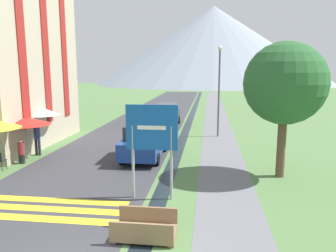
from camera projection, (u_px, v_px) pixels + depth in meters
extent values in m
plane|color=#517542|center=(173.00, 125.00, 26.86)|extent=(160.00, 160.00, 0.00)
cube|color=#38383D|center=(161.00, 110.00, 36.94)|extent=(6.40, 60.00, 0.01)
cube|color=slate|center=(215.00, 111.00, 36.19)|extent=(2.20, 60.00, 0.01)
cube|color=black|center=(194.00, 110.00, 36.48)|extent=(0.60, 60.00, 0.00)
cube|color=yellow|center=(32.00, 218.00, 10.13)|extent=(5.44, 0.44, 0.01)
cube|color=yellow|center=(43.00, 209.00, 10.82)|extent=(5.44, 0.44, 0.01)
cube|color=yellow|center=(53.00, 200.00, 11.50)|extent=(5.44, 0.44, 0.01)
cone|color=gray|center=(213.00, 45.00, 102.34)|extent=(72.53, 72.53, 23.68)
cube|color=maroon|center=(21.00, 42.00, 16.42)|extent=(0.06, 0.70, 8.82)
cube|color=maroon|center=(45.00, 46.00, 18.83)|extent=(0.06, 0.70, 8.82)
cube|color=maroon|center=(64.00, 48.00, 21.23)|extent=(0.06, 0.70, 8.82)
cylinder|color=#9E9EA3|center=(133.00, 162.00, 11.57)|extent=(0.10, 0.10, 2.63)
cylinder|color=#9E9EA3|center=(171.00, 163.00, 11.41)|extent=(0.10, 0.10, 2.63)
cube|color=#1451AD|center=(152.00, 127.00, 11.25)|extent=(1.81, 0.05, 1.58)
cube|color=white|center=(152.00, 128.00, 11.22)|extent=(1.00, 0.02, 0.14)
cube|color=#846647|center=(145.00, 232.00, 8.99)|extent=(1.70, 1.10, 0.12)
cube|color=#846647|center=(141.00, 231.00, 8.45)|extent=(1.70, 0.08, 0.45)
cube|color=#846647|center=(148.00, 214.00, 9.44)|extent=(1.70, 0.08, 0.45)
cube|color=#846647|center=(118.00, 234.00, 9.10)|extent=(0.16, 0.99, 0.08)
cube|color=#846647|center=(173.00, 237.00, 8.92)|extent=(0.16, 0.99, 0.08)
cube|color=navy|center=(145.00, 144.00, 17.03)|extent=(1.85, 4.45, 0.84)
cube|color=#23282D|center=(144.00, 130.00, 16.68)|extent=(1.57, 2.45, 0.68)
cylinder|color=black|center=(134.00, 145.00, 18.56)|extent=(0.18, 0.60, 0.60)
cylinder|color=black|center=(165.00, 146.00, 18.34)|extent=(0.18, 0.60, 0.60)
cylinder|color=black|center=(121.00, 158.00, 15.86)|extent=(0.18, 0.60, 0.60)
cylinder|color=black|center=(157.00, 159.00, 15.64)|extent=(0.18, 0.60, 0.60)
cube|color=black|center=(167.00, 117.00, 26.63)|extent=(1.79, 3.84, 0.84)
cube|color=#23282D|center=(167.00, 108.00, 26.31)|extent=(1.53, 2.11, 0.68)
cylinder|color=black|center=(159.00, 119.00, 27.97)|extent=(0.18, 0.60, 0.60)
cylinder|color=black|center=(179.00, 120.00, 27.76)|extent=(0.18, 0.60, 0.60)
cylinder|color=black|center=(154.00, 124.00, 25.64)|extent=(0.18, 0.60, 0.60)
cylinder|color=black|center=(176.00, 125.00, 25.43)|extent=(0.18, 0.60, 0.60)
cube|color=#232328|center=(0.00, 160.00, 14.93)|extent=(0.40, 0.40, 0.04)
cylinder|color=#232328|center=(0.00, 164.00, 15.15)|extent=(0.03, 0.03, 0.45)
cylinder|color=#232328|center=(7.00, 164.00, 15.11)|extent=(0.03, 0.03, 0.45)
cylinder|color=#232328|center=(2.00, 166.00, 14.78)|extent=(0.03, 0.03, 0.45)
cube|color=#232328|center=(30.00, 144.00, 18.10)|extent=(0.40, 0.40, 0.04)
cube|color=#232328|center=(28.00, 141.00, 17.89)|extent=(0.40, 0.04, 0.40)
cylinder|color=#232328|center=(29.00, 147.00, 18.33)|extent=(0.03, 0.03, 0.45)
cylinder|color=#232328|center=(35.00, 148.00, 18.29)|extent=(0.03, 0.03, 0.45)
cylinder|color=#232328|center=(26.00, 149.00, 18.00)|extent=(0.03, 0.03, 0.45)
cylinder|color=#232328|center=(32.00, 149.00, 17.96)|extent=(0.03, 0.03, 0.45)
cylinder|color=#B7B2A8|center=(28.00, 139.00, 16.80)|extent=(0.06, 0.06, 2.05)
cone|color=red|center=(27.00, 121.00, 16.64)|extent=(2.38, 2.38, 0.37)
cylinder|color=#B7B2A8|center=(43.00, 129.00, 18.87)|extent=(0.06, 0.06, 2.28)
cone|color=silver|center=(42.00, 111.00, 18.69)|extent=(1.96, 1.96, 0.42)
cylinder|color=#282833|center=(20.00, 159.00, 15.97)|extent=(0.14, 0.14, 0.46)
cylinder|color=#282833|center=(24.00, 159.00, 15.95)|extent=(0.14, 0.14, 0.46)
cylinder|color=maroon|center=(21.00, 149.00, 15.87)|extent=(0.32, 0.32, 0.56)
sphere|color=#9E755B|center=(20.00, 141.00, 15.81)|extent=(0.22, 0.22, 0.22)
cylinder|color=#282833|center=(36.00, 147.00, 17.49)|extent=(0.14, 0.14, 0.85)
cylinder|color=#282833|center=(39.00, 147.00, 17.47)|extent=(0.14, 0.14, 0.85)
cylinder|color=navy|center=(37.00, 134.00, 17.36)|extent=(0.32, 0.32, 0.63)
sphere|color=beige|center=(36.00, 126.00, 17.28)|extent=(0.22, 0.22, 0.22)
cylinder|color=#515156|center=(219.00, 94.00, 21.98)|extent=(0.12, 0.12, 5.79)
sphere|color=silver|center=(220.00, 48.00, 21.46)|extent=(0.28, 0.28, 0.28)
cylinder|color=brown|center=(281.00, 148.00, 13.87)|extent=(0.36, 0.36, 2.54)
sphere|color=#285B2D|center=(285.00, 83.00, 13.41)|extent=(3.41, 3.41, 3.41)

